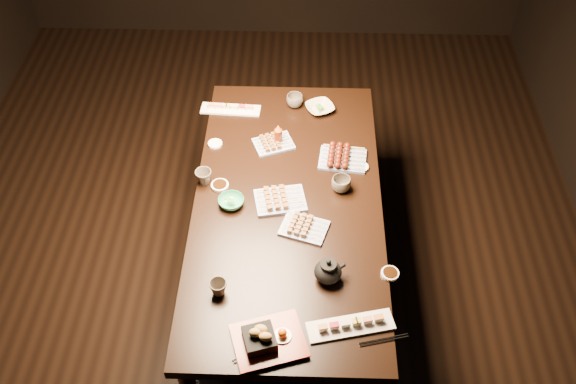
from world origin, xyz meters
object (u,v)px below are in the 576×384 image
Objects in this scene: edamame_bowl_green at (231,202)px; teapot at (328,270)px; yakitori_plate_left at (273,141)px; edamame_bowl_cream at (320,108)px; teacup_mid_right at (341,184)px; teacup_far_left at (204,177)px; condiment_bottle at (278,135)px; sushi_platter_far at (231,107)px; dining_table at (288,251)px; sushi_platter_near at (351,324)px; yakitori_plate_center at (280,197)px; teacup_far_right at (295,101)px; yakitori_plate_right at (304,225)px; teacup_near_left at (218,288)px; tempura_tray at (269,336)px.

teapot is (0.45, -0.41, 0.04)m from edamame_bowl_green.
yakitori_plate_left is 1.34× the size of edamame_bowl_cream.
teacup_mid_right is at bearing -80.59° from edamame_bowl_cream.
condiment_bottle is at bearing 39.63° from teacup_far_left.
condiment_bottle is (0.28, -0.27, 0.04)m from sushi_platter_far.
sushi_platter_near reaches higher than dining_table.
yakitori_plate_center is 0.73m from teacup_far_right.
yakitori_plate_center is at bearing -86.49° from condiment_bottle.
yakitori_plate_left is 0.47m from edamame_bowl_green.
sushi_platter_far is 1.65× the size of yakitori_plate_left.
dining_table is 14.59× the size of edamame_bowl_green.
condiment_bottle is at bearing 82.43° from yakitori_plate_center.
edamame_bowl_cream is (0.08, 0.86, -0.01)m from yakitori_plate_right.
yakitori_plate_center reaches higher than yakitori_plate_right.
teacup_near_left reaches higher than sushi_platter_near.
yakitori_plate_left is 1.41× the size of teapot.
yakitori_plate_right is at bearing -85.93° from teacup_far_right.
edamame_bowl_cream is (0.16, 0.69, 0.39)m from dining_table.
edamame_bowl_green is 0.87× the size of teapot.
yakitori_plate_right is at bearing -76.28° from condiment_bottle.
condiment_bottle reaches higher than teacup_near_left.
tempura_tray is (0.22, -0.74, 0.03)m from edamame_bowl_green.
yakitori_plate_center is 2.92× the size of teacup_far_left.
yakitori_plate_center is (-0.04, 0.00, 0.41)m from dining_table.
dining_table is at bearing -102.71° from edamame_bowl_cream.
teacup_mid_right is at bearing -69.46° from teacup_far_right.
teapot reaches higher than edamame_bowl_cream.
dining_table is 0.86m from sushi_platter_far.
condiment_bottle is at bearing -103.78° from teacup_far_right.
yakitori_plate_center is 0.49m from teapot.
sushi_platter_far reaches higher than edamame_bowl_cream.
tempura_tray reaches higher than teacup_mid_right.
dining_table is 0.84m from teacup_far_right.
edamame_bowl_green is (0.07, -0.70, -0.00)m from sushi_platter_far.
teapot is at bearing -81.82° from teacup_far_right.
yakitori_plate_center is at bearing 101.63° from sushi_platter_near.
yakitori_plate_left is 2.17× the size of teacup_far_right.
yakitori_plate_right is 1.41× the size of edamame_bowl_cream.
teacup_far_right is at bearing 51.35° from yakitori_plate_left.
condiment_bottle is at bearing 90.56° from dining_table.
edamame_bowl_green reaches higher than dining_table.
edamame_bowl_green is at bearing 116.80° from sushi_platter_near.
edamame_bowl_cream is 1.05× the size of teapot.
tempura_tray is at bearing -89.56° from condiment_bottle.
teacup_mid_right is at bearing 5.92° from yakitori_plate_center.
yakitori_plate_center is at bearing 165.58° from dining_table.
yakitori_plate_left is 0.95m from teacup_near_left.
teapot is 0.89m from condiment_bottle.
condiment_bottle reaches higher than sushi_platter_far.
teacup_near_left is (-0.55, 0.15, 0.01)m from sushi_platter_near.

